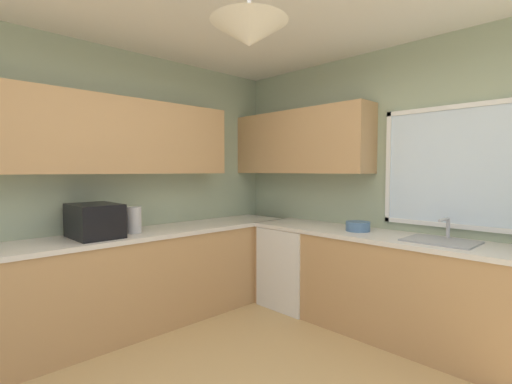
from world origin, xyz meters
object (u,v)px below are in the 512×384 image
at_px(microwave, 95,221).
at_px(bowl, 358,226).
at_px(dishwasher, 295,266).
at_px(kettle, 134,220).
at_px(sink_assembly, 441,240).

xyz_separation_m(microwave, bowl, (1.41, 1.93, -0.10)).
bearing_deg(bowl, microwave, -126.18).
distance_m(dishwasher, microwave, 2.10).
bearing_deg(kettle, dishwasher, 67.55).
bearing_deg(bowl, dishwasher, -177.71).
height_order(kettle, sink_assembly, kettle).
bearing_deg(kettle, microwave, -93.29).
xyz_separation_m(dishwasher, kettle, (-0.64, -1.55, 0.60)).
bearing_deg(kettle, sink_assembly, 36.57).
distance_m(dishwasher, sink_assembly, 1.58).
height_order(microwave, sink_assembly, microwave).
height_order(microwave, bowl, microwave).
bearing_deg(microwave, kettle, 86.71).
bearing_deg(dishwasher, microwave, -109.19).
bearing_deg(sink_assembly, bowl, -179.44).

